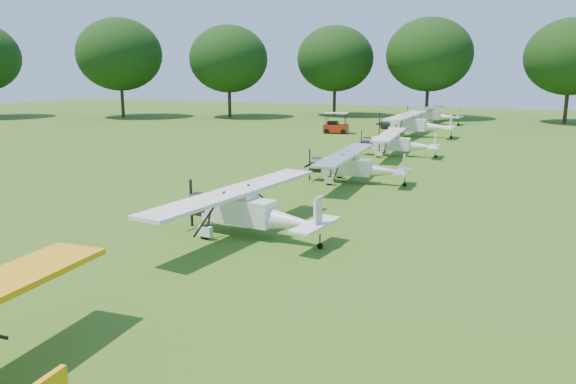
# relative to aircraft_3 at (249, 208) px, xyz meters

# --- Properties ---
(ground) EXTENTS (160.00, 160.00, 0.00)m
(ground) POSITION_rel_aircraft_3_xyz_m (-0.28, -0.18, -1.16)
(ground) COLOR #2E5214
(ground) RESTS_ON ground
(tree_belt) EXTENTS (137.36, 130.27, 14.52)m
(tree_belt) POSITION_rel_aircraft_3_xyz_m (3.29, -0.02, 6.87)
(tree_belt) COLOR black
(tree_belt) RESTS_ON ground
(aircraft_3) EXTENTS (6.36, 10.10, 1.98)m
(aircraft_3) POSITION_rel_aircraft_3_xyz_m (0.00, 0.00, 0.00)
(aircraft_3) COLOR white
(aircraft_3) RESTS_ON ground
(aircraft_4) EXTENTS (5.87, 9.34, 1.84)m
(aircraft_4) POSITION_rel_aircraft_3_xyz_m (0.84, 11.69, -0.08)
(aircraft_4) COLOR white
(aircraft_4) RESTS_ON ground
(aircraft_5) EXTENTS (5.84, 9.31, 1.83)m
(aircraft_5) POSITION_rel_aircraft_3_xyz_m (0.92, 22.64, -0.09)
(aircraft_5) COLOR white
(aircraft_5) RESTS_ON ground
(aircraft_6) EXTENTS (7.30, 11.62, 2.29)m
(aircraft_6) POSITION_rel_aircraft_3_xyz_m (-0.21, 35.39, 0.18)
(aircraft_6) COLOR white
(aircraft_6) RESTS_ON ground
(aircraft_7) EXTENTS (6.58, 10.43, 2.05)m
(aircraft_7) POSITION_rel_aircraft_3_xyz_m (-0.61, 49.08, 0.04)
(aircraft_7) COLOR white
(aircraft_7) RESTS_ON ground
(golf_cart) EXTENTS (2.63, 1.85, 2.08)m
(golf_cart) POSITION_rel_aircraft_3_xyz_m (-8.00, 35.34, -0.46)
(golf_cart) COLOR #A2250B
(golf_cart) RESTS_ON ground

